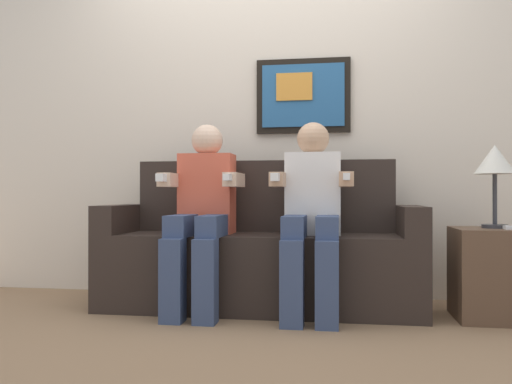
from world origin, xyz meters
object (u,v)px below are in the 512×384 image
Objects in this scene: couch at (260,256)px; person_on_right at (312,209)px; spare_remote_on_table at (506,227)px; person_on_left at (202,208)px; table_lamp at (495,163)px; side_table_right at (492,274)px.

person_on_right reaches higher than couch.
person_on_right is (0.32, -0.17, 0.29)m from couch.
spare_remote_on_table is (1.36, -0.15, 0.20)m from couch.
table_lamp is at bearing 2.94° from person_on_left.
person_on_right is 2.41× the size of table_lamp.
couch is at bearing 175.35° from side_table_right.
side_table_right is at bearing -134.50° from table_lamp.
person_on_right is at bearing -179.10° from spare_remote_on_table.
person_on_left and person_on_right have the same top height.
person_on_right is 1.05m from side_table_right.
person_on_left is 0.64m from person_on_right.
person_on_right is 2.22× the size of side_table_right.
spare_remote_on_table reaches higher than side_table_right.
person_on_left is at bearing 180.00° from person_on_right.
side_table_right is (0.98, 0.06, -0.36)m from person_on_right.
couch is 3.80× the size of side_table_right.
person_on_left is at bearing -152.41° from couch.
person_on_left reaches higher than side_table_right.
couch is 4.13× the size of table_lamp.
person_on_right is (0.64, 0.00, 0.00)m from person_on_left.
spare_remote_on_table is at bearing -36.57° from side_table_right.
side_table_right is (1.30, -0.11, -0.06)m from couch.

